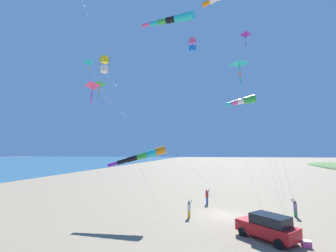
{
  "coord_description": "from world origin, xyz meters",
  "views": [
    {
      "loc": [
        -1.08,
        -25.34,
        6.45
      ],
      "look_at": [
        -5.56,
        -1.59,
        9.26
      ],
      "focal_mm": 24.37,
      "sensor_mm": 36.0,
      "label": 1
    }
  ],
  "objects_px": {
    "kite_box_white_trailing": "(105,65)",
    "kite_box_teal_far_right": "(193,45)",
    "kite_windsock_striped_overhead": "(174,19)",
    "person_child_grey_jacket": "(189,208)",
    "person_adult_flyer": "(295,207)",
    "kite_delta_black_fish_shape": "(89,63)",
    "kite_delta_red_high_left": "(246,36)",
    "cooler_box": "(306,244)",
    "kite_windsock_purple_drifting": "(245,101)",
    "kite_delta_checkered_midright": "(239,64)",
    "kite_delta_magenta_far_left": "(100,85)",
    "parked_car": "(267,227)",
    "kite_delta_small_distant": "(93,86)",
    "person_child_green_jacket": "(207,196)",
    "kite_windsock_rainbow_low_near": "(145,155)"
  },
  "relations": [
    {
      "from": "kite_box_teal_far_right",
      "to": "kite_delta_red_high_left",
      "type": "height_order",
      "value": "kite_delta_red_high_left"
    },
    {
      "from": "cooler_box",
      "to": "kite_delta_black_fish_shape",
      "type": "xyz_separation_m",
      "value": [
        -23.58,
        11.37,
        19.24
      ]
    },
    {
      "from": "parked_car",
      "to": "kite_windsock_rainbow_low_near",
      "type": "xyz_separation_m",
      "value": [
        -10.98,
        4.81,
        5.21
      ]
    },
    {
      "from": "kite_box_white_trailing",
      "to": "kite_delta_red_high_left",
      "type": "distance_m",
      "value": 17.74
    },
    {
      "from": "person_adult_flyer",
      "to": "kite_delta_checkered_midright",
      "type": "bearing_deg",
      "value": 134.15
    },
    {
      "from": "parked_car",
      "to": "kite_delta_checkered_midright",
      "type": "relative_size",
      "value": 0.24
    },
    {
      "from": "kite_box_white_trailing",
      "to": "kite_windsock_striped_overhead",
      "type": "bearing_deg",
      "value": 52.71
    },
    {
      "from": "person_adult_flyer",
      "to": "person_child_grey_jacket",
      "type": "xyz_separation_m",
      "value": [
        -10.51,
        -2.18,
        -0.03
      ]
    },
    {
      "from": "kite_delta_small_distant",
      "to": "kite_delta_magenta_far_left",
      "type": "bearing_deg",
      "value": 113.83
    },
    {
      "from": "person_adult_flyer",
      "to": "kite_delta_small_distant",
      "type": "relative_size",
      "value": 0.12
    },
    {
      "from": "person_child_green_jacket",
      "to": "kite_box_teal_far_right",
      "type": "distance_m",
      "value": 19.04
    },
    {
      "from": "kite_delta_small_distant",
      "to": "kite_delta_red_high_left",
      "type": "relative_size",
      "value": 0.69
    },
    {
      "from": "parked_car",
      "to": "person_child_grey_jacket",
      "type": "xyz_separation_m",
      "value": [
        -6.31,
        4.73,
        -0.03
      ]
    },
    {
      "from": "parked_car",
      "to": "kite_delta_black_fish_shape",
      "type": "relative_size",
      "value": 0.22
    },
    {
      "from": "kite_windsock_rainbow_low_near",
      "to": "kite_delta_red_high_left",
      "type": "bearing_deg",
      "value": 17.95
    },
    {
      "from": "person_child_green_jacket",
      "to": "kite_box_white_trailing",
      "type": "relative_size",
      "value": 0.13
    },
    {
      "from": "cooler_box",
      "to": "kite_box_teal_far_right",
      "type": "bearing_deg",
      "value": 132.2
    },
    {
      "from": "cooler_box",
      "to": "person_adult_flyer",
      "type": "bearing_deg",
      "value": 76.09
    },
    {
      "from": "cooler_box",
      "to": "kite_box_white_trailing",
      "type": "bearing_deg",
      "value": -178.26
    },
    {
      "from": "kite_box_white_trailing",
      "to": "kite_delta_black_fish_shape",
      "type": "relative_size",
      "value": 0.74
    },
    {
      "from": "cooler_box",
      "to": "kite_windsock_rainbow_low_near",
      "type": "height_order",
      "value": "kite_windsock_rainbow_low_near"
    },
    {
      "from": "kite_delta_black_fish_shape",
      "to": "kite_windsock_striped_overhead",
      "type": "bearing_deg",
      "value": -21.46
    },
    {
      "from": "kite_delta_black_fish_shape",
      "to": "kite_delta_red_high_left",
      "type": "relative_size",
      "value": 0.95
    },
    {
      "from": "kite_box_teal_far_right",
      "to": "kite_delta_red_high_left",
      "type": "distance_m",
      "value": 6.45
    },
    {
      "from": "kite_delta_magenta_far_left",
      "to": "kite_windsock_striped_overhead",
      "type": "distance_m",
      "value": 12.14
    },
    {
      "from": "kite_delta_red_high_left",
      "to": "person_adult_flyer",
      "type": "bearing_deg",
      "value": -22.52
    },
    {
      "from": "person_adult_flyer",
      "to": "kite_box_teal_far_right",
      "type": "relative_size",
      "value": 0.09
    },
    {
      "from": "person_child_green_jacket",
      "to": "kite_box_teal_far_right",
      "type": "relative_size",
      "value": 0.09
    },
    {
      "from": "cooler_box",
      "to": "kite_delta_red_high_left",
      "type": "height_order",
      "value": "kite_delta_red_high_left"
    },
    {
      "from": "parked_car",
      "to": "kite_delta_magenta_far_left",
      "type": "height_order",
      "value": "kite_delta_magenta_far_left"
    },
    {
      "from": "kite_windsock_purple_drifting",
      "to": "kite_delta_checkered_midright",
      "type": "xyz_separation_m",
      "value": [
        -0.04,
        3.11,
        5.67
      ]
    },
    {
      "from": "kite_windsock_purple_drifting",
      "to": "kite_delta_red_high_left",
      "type": "relative_size",
      "value": 0.63
    },
    {
      "from": "kite_delta_magenta_far_left",
      "to": "kite_delta_checkered_midright",
      "type": "distance_m",
      "value": 18.47
    },
    {
      "from": "kite_box_white_trailing",
      "to": "kite_delta_checkered_midright",
      "type": "bearing_deg",
      "value": 44.85
    },
    {
      "from": "kite_windsock_striped_overhead",
      "to": "kite_delta_red_high_left",
      "type": "height_order",
      "value": "kite_windsock_striped_overhead"
    },
    {
      "from": "parked_car",
      "to": "kite_delta_black_fish_shape",
      "type": "distance_m",
      "value": 30.1
    },
    {
      "from": "person_adult_flyer",
      "to": "kite_delta_black_fish_shape",
      "type": "xyz_separation_m",
      "value": [
        -25.51,
        3.58,
        18.49
      ]
    },
    {
      "from": "person_child_grey_jacket",
      "to": "kite_delta_black_fish_shape",
      "type": "distance_m",
      "value": 24.52
    },
    {
      "from": "person_child_grey_jacket",
      "to": "kite_delta_magenta_far_left",
      "type": "xyz_separation_m",
      "value": [
        -11.61,
        2.76,
        14.17
      ]
    },
    {
      "from": "kite_delta_black_fish_shape",
      "to": "kite_box_white_trailing",
      "type": "bearing_deg",
      "value": -54.49
    },
    {
      "from": "kite_windsock_purple_drifting",
      "to": "kite_delta_black_fish_shape",
      "type": "bearing_deg",
      "value": 173.95
    },
    {
      "from": "parked_car",
      "to": "person_child_grey_jacket",
      "type": "distance_m",
      "value": 7.88
    },
    {
      "from": "kite_windsock_purple_drifting",
      "to": "kite_delta_magenta_far_left",
      "type": "bearing_deg",
      "value": -177.57
    },
    {
      "from": "cooler_box",
      "to": "kite_windsock_purple_drifting",
      "type": "bearing_deg",
      "value": 104.45
    },
    {
      "from": "kite_delta_black_fish_shape",
      "to": "person_child_grey_jacket",
      "type": "bearing_deg",
      "value": -21.03
    },
    {
      "from": "parked_car",
      "to": "kite_windsock_purple_drifting",
      "type": "height_order",
      "value": "kite_windsock_purple_drifting"
    },
    {
      "from": "kite_box_white_trailing",
      "to": "kite_box_teal_far_right",
      "type": "height_order",
      "value": "kite_box_teal_far_right"
    },
    {
      "from": "kite_delta_magenta_far_left",
      "to": "kite_box_teal_far_right",
      "type": "distance_m",
      "value": 12.82
    },
    {
      "from": "kite_box_teal_far_right",
      "to": "kite_delta_red_high_left",
      "type": "bearing_deg",
      "value": 1.95
    },
    {
      "from": "person_child_grey_jacket",
      "to": "person_adult_flyer",
      "type": "bearing_deg",
      "value": 11.74
    }
  ]
}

